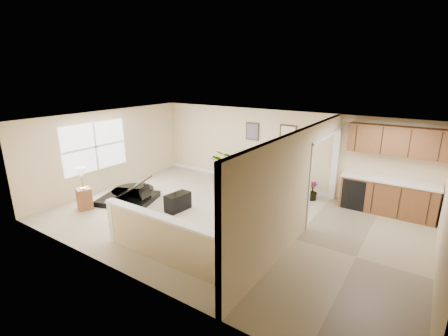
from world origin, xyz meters
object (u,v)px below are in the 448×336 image
Objects in this scene: piano at (130,181)px; loveseat at (271,186)px; piano_bench at (178,202)px; small_plant at (312,192)px; accent_table at (237,169)px; lamp_stand at (84,192)px; palm_plant at (228,167)px.

piano is 4.22m from loveseat.
piano_bench is at bearing -13.06° from piano.
loveseat reaches higher than small_plant.
accent_table is 0.60× the size of lamp_stand.
piano_bench is 0.60× the size of lamp_stand.
accent_table is at bearing 177.61° from small_plant.
piano_bench is at bearing 32.14° from lamp_stand.
accent_table is (0.11, 2.88, 0.22)m from piano_bench.
accent_table is 1.30× the size of small_plant.
piano is at bearing -146.32° from small_plant.
small_plant is at bearing 39.82° from lamp_stand.
piano_bench is 0.56× the size of palm_plant.
palm_plant is at bearing -117.78° from accent_table.
accent_table reaches higher than small_plant.
lamp_stand is at bearing -118.30° from palm_plant.
small_plant is (4.45, 2.96, -0.35)m from piano.
piano is at bearing -131.58° from loveseat.
accent_table is 0.37m from palm_plant.
piano reaches higher than palm_plant.
piano reaches higher than small_plant.
piano reaches higher than piano_bench.
loveseat reaches higher than piano_bench.
lamp_stand reaches higher than loveseat.
piano is 1.41× the size of loveseat.
lamp_stand is (-2.17, -1.36, 0.27)m from piano_bench.
palm_plant reaches higher than accent_table.
piano_bench is 3.92m from small_plant.
loveseat is at bearing -4.35° from palm_plant.
piano reaches higher than accent_table.
lamp_stand is (-2.12, -3.94, -0.08)m from palm_plant.
palm_plant is at bearing -176.09° from small_plant.
lamp_stand is (-0.51, -1.17, -0.08)m from piano.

